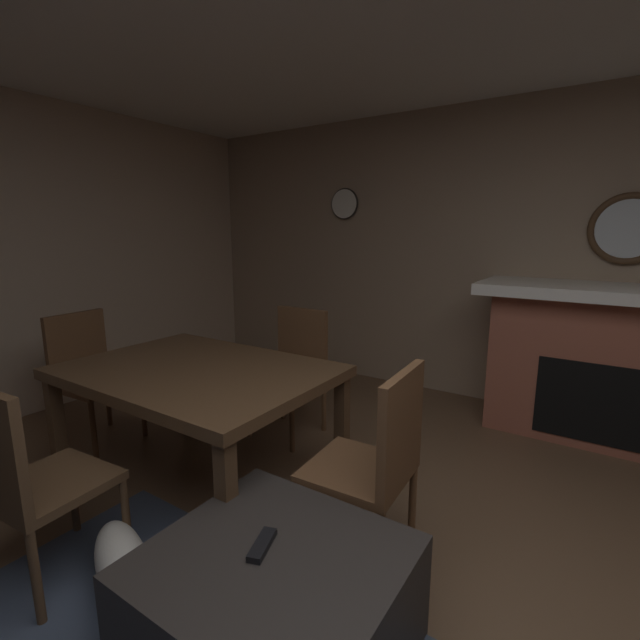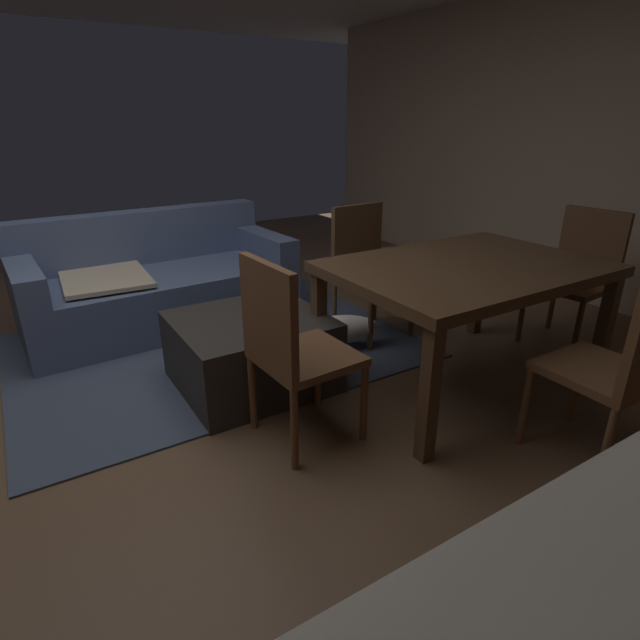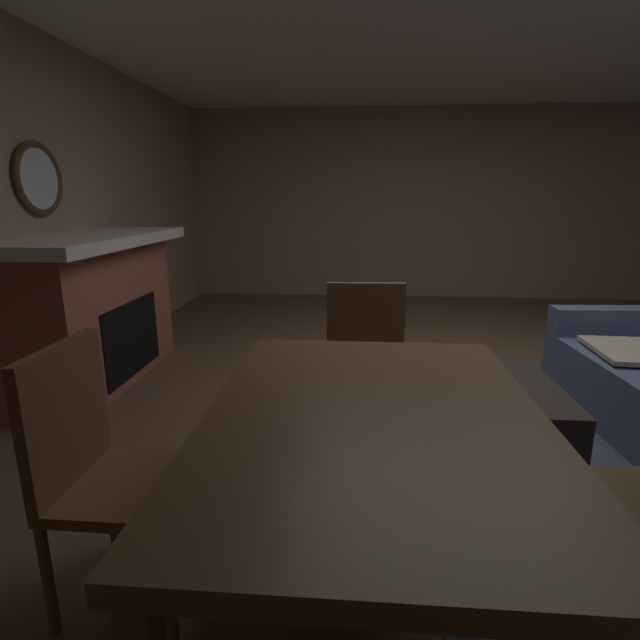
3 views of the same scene
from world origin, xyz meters
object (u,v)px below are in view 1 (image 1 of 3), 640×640
Objects in this scene: dining_chair_east at (89,370)px; dining_chair_north at (26,475)px; ottoman_coffee_table at (275,608)px; dining_chair_south at (294,364)px; tv_remote at (262,545)px; dining_chair_west at (377,457)px; dining_table at (197,380)px; fireplace at (611,364)px; wall_clock at (345,204)px; small_dog at (123,564)px; round_wall_mirror at (628,229)px.

dining_chair_north is at bearing 141.46° from dining_chair_east.
dining_chair_south is (1.06, -1.54, 0.31)m from ottoman_coffee_table.
dining_chair_north is at bearing -1.79° from tv_remote.
dining_chair_west reaches higher than tv_remote.
dining_table is 0.93m from dining_chair_south.
dining_chair_east is at bearing -34.34° from tv_remote.
dining_chair_west is at bearing 67.49° from fireplace.
fireplace is 2.85m from ottoman_coffee_table.
wall_clock is at bearing -82.92° from dining_chair_north.
ottoman_coffee_table is 5.24× the size of tv_remote.
tv_remote is at bearing 78.39° from dining_chair_west.
small_dog is (-1.51, 0.75, -0.36)m from dining_chair_east.
wall_clock reaches higher than dining_chair_south.
round_wall_mirror is at bearing -107.31° from ottoman_coffee_table.
dining_chair_east is 1.46m from dining_chair_north.
dining_chair_west is (-1.13, -0.93, 0.00)m from dining_chair_north.
dining_chair_east is at bearing 72.39° from wall_clock.
small_dog is at bearing 11.01° from ottoman_coffee_table.
dining_chair_south and dining_chair_west have the same top height.
dining_chair_east is at bearing -15.64° from ottoman_coffee_table.
dining_table is 1.61× the size of dining_chair_west.
dining_chair_south is (1.98, 1.41, -0.99)m from round_wall_mirror.
dining_chair_south reaches higher than tv_remote.
fireplace is 2.85m from dining_table.
ottoman_coffee_table is 0.71m from dining_chair_west.
dining_chair_east reaches higher than ottoman_coffee_table.
dining_chair_east is (3.12, 2.34, -0.99)m from round_wall_mirror.
fireplace is at bearing -109.03° from ottoman_coffee_table.
round_wall_mirror is at bearing -109.97° from dining_chair_west.
tv_remote is at bearing 69.93° from fireplace.
dining_chair_south is (1.01, -1.54, 0.09)m from tv_remote.
dining_table is at bearing 99.66° from wall_clock.
fireplace is 11.30× the size of tv_remote.
wall_clock is (0.77, -3.09, 1.60)m from small_dog.
dining_chair_west is at bearing 123.44° from wall_clock.
dining_chair_north is at bearing 15.67° from ottoman_coffee_table.
round_wall_mirror is at bearing -126.69° from tv_remote.
ottoman_coffee_table is at bearing 116.30° from wall_clock.
dining_chair_east is (2.15, -0.61, 0.09)m from tv_remote.
tv_remote is at bearing -163.36° from dining_chair_north.
dining_chair_south is at bearing -89.80° from dining_chair_north.
round_wall_mirror is 2.67m from dining_chair_west.
dining_chair_south is at bearing -140.83° from dining_chair_east.
small_dog is at bearing 116.25° from dining_table.
dining_chair_north reaches higher than ottoman_coffee_table.
tv_remote is 2.24m from dining_chair_east.
fireplace is 1.21× the size of dining_table.
tv_remote is at bearing 115.50° from wall_clock.
small_dog is 3.56m from wall_clock.
dining_chair_south is at bearing -90.04° from dining_table.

